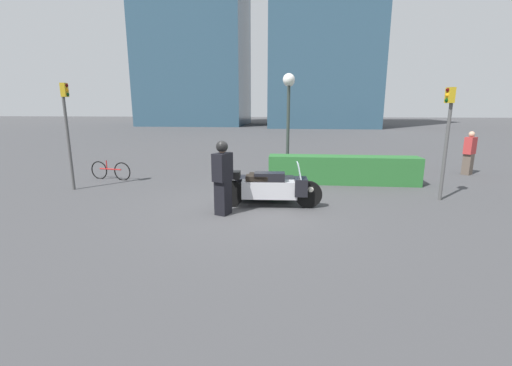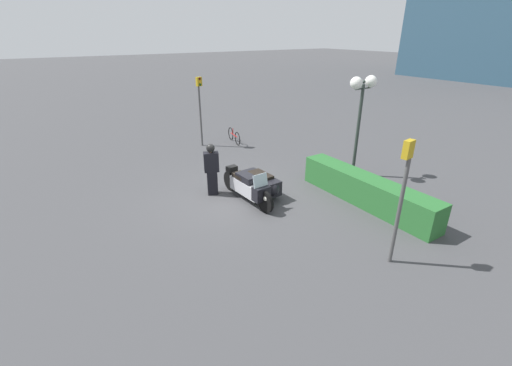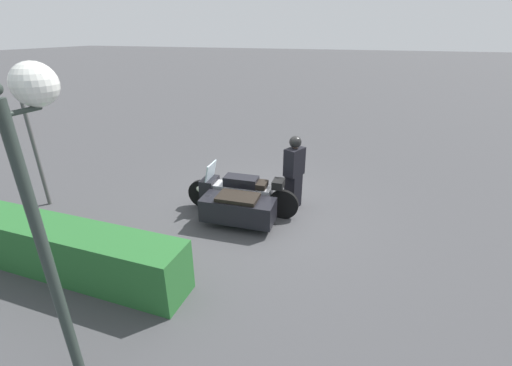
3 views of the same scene
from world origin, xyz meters
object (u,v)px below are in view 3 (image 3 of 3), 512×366
Objects in this scene: police_motorcycle at (236,201)px; traffic_light_near at (29,124)px; twin_lamp_post at (10,138)px; hedge_bush_curbside at (57,248)px; officer_rider at (294,170)px.

traffic_light_near is at bearing 6.85° from police_motorcycle.
twin_lamp_post is (0.39, 4.24, 2.61)m from police_motorcycle.
twin_lamp_post is 5.57m from traffic_light_near.
officer_rider is at bearing -131.48° from hedge_bush_curbside.
police_motorcycle is 1.52× the size of officer_rider.
hedge_bush_curbside is at bearing 46.85° from police_motorcycle.
traffic_light_near is at bearing 40.19° from officer_rider.
police_motorcycle is 1.58m from officer_rider.
twin_lamp_post is at bearing 96.55° from officer_rider.
twin_lamp_post is at bearing 81.54° from police_motorcycle.
police_motorcycle is at bearing -129.89° from hedge_bush_curbside.
police_motorcycle is 5.00m from twin_lamp_post.
officer_rider is 0.36× the size of hedge_bush_curbside.
police_motorcycle is at bearing 2.66° from traffic_light_near.
officer_rider is 5.90m from twin_lamp_post.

